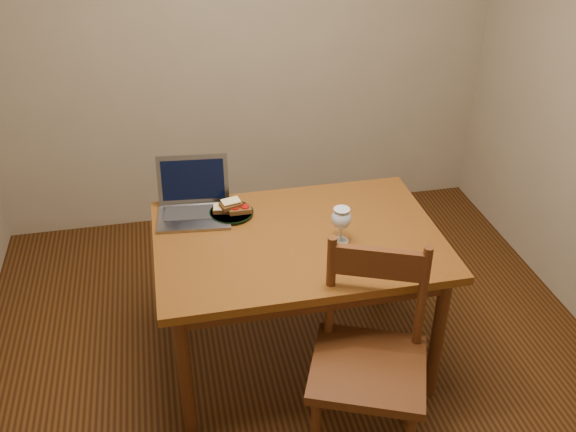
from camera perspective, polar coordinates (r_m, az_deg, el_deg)
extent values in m
cube|color=black|center=(3.32, 0.86, -13.78)|extent=(3.20, 3.20, 0.02)
cube|color=gray|center=(4.05, -4.19, 16.56)|extent=(3.20, 0.02, 2.60)
cube|color=#4C2A0C|center=(2.93, 0.91, -2.16)|extent=(1.30, 0.90, 0.04)
cylinder|color=#41210D|center=(2.83, -9.10, -13.83)|extent=(0.06, 0.06, 0.70)
cylinder|color=#41210D|center=(3.05, 13.13, -10.48)|extent=(0.06, 0.06, 0.70)
cylinder|color=#41210D|center=(3.40, -10.00, -5.00)|extent=(0.06, 0.06, 0.70)
cylinder|color=#41210D|center=(3.58, 8.50, -2.77)|extent=(0.06, 0.06, 0.70)
cube|color=#41210D|center=(2.68, 7.15, -13.32)|extent=(0.59, 0.58, 0.04)
cube|color=#41210D|center=(2.55, 8.04, -4.16)|extent=(0.35, 0.17, 0.13)
cylinder|color=black|center=(3.09, -5.05, 0.26)|extent=(0.21, 0.21, 0.02)
cube|color=slate|center=(3.08, -8.32, -0.13)|extent=(0.36, 0.27, 0.02)
cube|color=slate|center=(3.15, -8.45, 3.27)|extent=(0.35, 0.11, 0.23)
cube|color=black|center=(3.15, -8.45, 3.27)|extent=(0.31, 0.08, 0.19)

